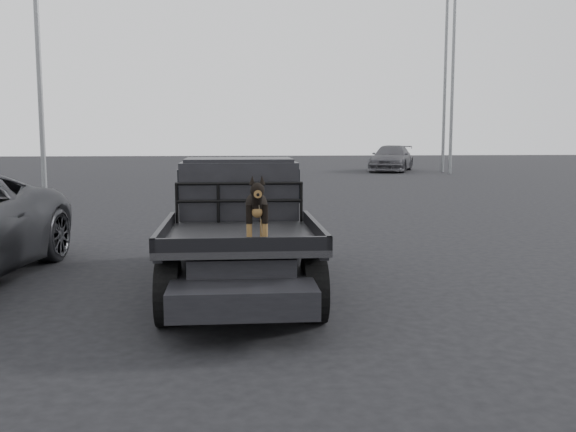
{
  "coord_description": "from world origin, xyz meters",
  "views": [
    {
      "loc": [
        0.67,
        -7.1,
        2.15
      ],
      "look_at": [
        1.24,
        -0.47,
        1.31
      ],
      "focal_mm": 40.0,
      "sensor_mm": 36.0,
      "label": 1
    }
  ],
  "objects_px": {
    "flatbed_ute": "(240,257)",
    "floodlight_mid": "(454,36)",
    "distant_car_b": "(391,158)",
    "floodlight_far": "(446,36)",
    "dog": "(256,209)"
  },
  "relations": [
    {
      "from": "flatbed_ute",
      "to": "distant_car_b",
      "type": "xyz_separation_m",
      "value": [
        9.33,
        28.82,
        0.3
      ]
    },
    {
      "from": "floodlight_mid",
      "to": "floodlight_far",
      "type": "distance_m",
      "value": 1.64
    },
    {
      "from": "flatbed_ute",
      "to": "floodlight_far",
      "type": "bearing_deg",
      "value": 66.42
    },
    {
      "from": "flatbed_ute",
      "to": "distant_car_b",
      "type": "relative_size",
      "value": 1.03
    },
    {
      "from": "dog",
      "to": "distant_car_b",
      "type": "bearing_deg",
      "value": 73.18
    },
    {
      "from": "flatbed_ute",
      "to": "floodlight_mid",
      "type": "height_order",
      "value": "floodlight_mid"
    },
    {
      "from": "distant_car_b",
      "to": "floodlight_mid",
      "type": "bearing_deg",
      "value": -22.28
    },
    {
      "from": "dog",
      "to": "floodlight_far",
      "type": "relative_size",
      "value": 0.05
    },
    {
      "from": "flatbed_ute",
      "to": "floodlight_far",
      "type": "distance_m",
      "value": 31.18
    },
    {
      "from": "dog",
      "to": "floodlight_far",
      "type": "height_order",
      "value": "floodlight_far"
    },
    {
      "from": "flatbed_ute",
      "to": "floodlight_mid",
      "type": "xyz_separation_m",
      "value": [
        12.01,
        26.17,
        7.05
      ]
    },
    {
      "from": "distant_car_b",
      "to": "floodlight_mid",
      "type": "relative_size",
      "value": 0.38
    },
    {
      "from": "distant_car_b",
      "to": "floodlight_far",
      "type": "xyz_separation_m",
      "value": [
        2.8,
        -1.04,
        6.97
      ]
    },
    {
      "from": "dog",
      "to": "floodlight_mid",
      "type": "height_order",
      "value": "floodlight_mid"
    },
    {
      "from": "floodlight_mid",
      "to": "floodlight_far",
      "type": "xyz_separation_m",
      "value": [
        0.12,
        1.62,
        0.23
      ]
    }
  ]
}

